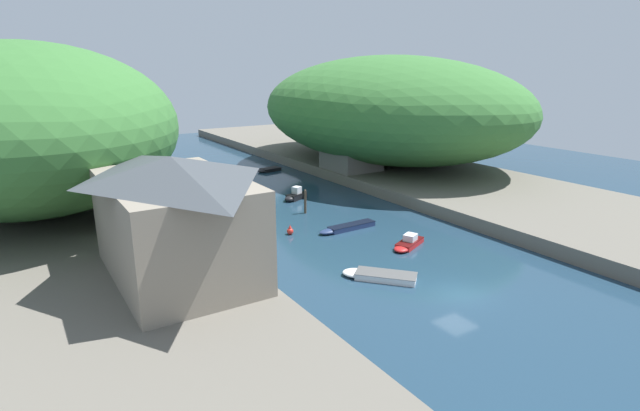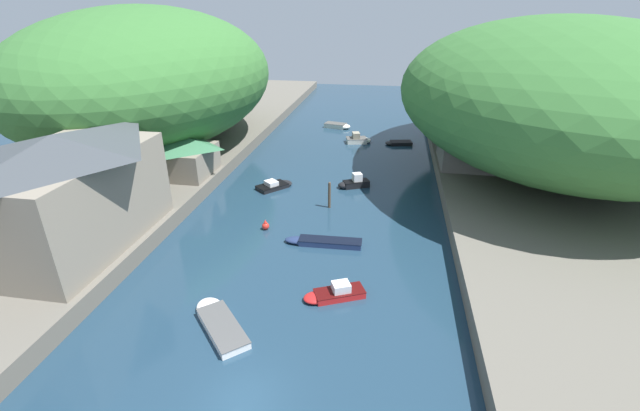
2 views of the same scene
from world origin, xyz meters
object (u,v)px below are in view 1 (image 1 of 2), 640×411
at_px(boat_near_quay, 268,170).
at_px(boat_moored_right, 408,244).
at_px(boat_open_rowboat, 295,196).
at_px(boat_far_upstream, 236,211).
at_px(waterfront_building, 175,216).
at_px(boat_yellow_tender, 191,167).
at_px(channel_buoy_near, 290,231).
at_px(boathouse_shed, 138,196).
at_px(person_on_quay, 240,260).
at_px(boat_small_dinghy, 345,228).
at_px(boat_cabin_cruiser, 377,275).
at_px(boat_navy_launch, 234,172).
at_px(right_bank_cottage, 351,153).

bearing_deg(boat_near_quay, boat_moored_right, 162.07).
bearing_deg(boat_open_rowboat, boat_far_upstream, 75.32).
xyz_separation_m(waterfront_building, boat_near_quay, (24.27, 34.63, -5.53)).
distance_m(boat_yellow_tender, boat_near_quay, 12.23).
bearing_deg(channel_buoy_near, boat_yellow_tender, 86.80).
xyz_separation_m(boathouse_shed, boat_yellow_tender, (13.98, 27.09, -3.35)).
bearing_deg(waterfront_building, person_on_quay, -28.51).
bearing_deg(boat_far_upstream, boat_moored_right, -22.28).
relative_size(boat_small_dinghy, boat_yellow_tender, 1.43).
bearing_deg(boat_open_rowboat, person_on_quay, 116.56).
height_order(boat_moored_right, boat_far_upstream, boat_moored_right).
xyz_separation_m(waterfront_building, person_on_quay, (3.76, -2.04, -3.38)).
relative_size(boat_small_dinghy, boat_moored_right, 1.47).
bearing_deg(boathouse_shed, boat_near_quay, 39.53).
bearing_deg(boat_cabin_cruiser, channel_buoy_near, 51.26).
xyz_separation_m(boat_yellow_tender, boat_near_quay, (9.49, -7.72, -0.12)).
relative_size(boat_small_dinghy, boat_near_quay, 1.62).
distance_m(boathouse_shed, boat_far_upstream, 10.97).
xyz_separation_m(boat_small_dinghy, boat_near_quay, (6.23, 29.53, -0.02)).
relative_size(boathouse_shed, boat_small_dinghy, 1.19).
relative_size(boat_far_upstream, channel_buoy_near, 4.42).
height_order(waterfront_building, boat_open_rowboat, waterfront_building).
bearing_deg(channel_buoy_near, person_on_quay, -135.27).
xyz_separation_m(boat_yellow_tender, boat_moored_right, (5.28, -44.13, -0.02)).
relative_size(boat_cabin_cruiser, boat_near_quay, 1.36).
relative_size(boat_navy_launch, boat_open_rowboat, 1.06).
height_order(boathouse_shed, person_on_quay, boathouse_shed).
bearing_deg(boat_far_upstream, waterfront_building, -82.79).
height_order(boathouse_shed, boat_yellow_tender, boathouse_shed).
height_order(boat_near_quay, person_on_quay, person_on_quay).
height_order(boat_small_dinghy, boat_open_rowboat, boat_open_rowboat).
height_order(waterfront_building, boat_cabin_cruiser, waterfront_building).
bearing_deg(right_bank_cottage, boathouse_shed, -164.93).
xyz_separation_m(boathouse_shed, person_on_quay, (2.97, -17.30, -1.33)).
distance_m(waterfront_building, boat_far_upstream, 20.53).
height_order(waterfront_building, channel_buoy_near, waterfront_building).
bearing_deg(boat_yellow_tender, boat_open_rowboat, 25.59).
bearing_deg(person_on_quay, boat_far_upstream, -32.29).
relative_size(boat_small_dinghy, boat_open_rowboat, 1.77).
bearing_deg(boat_cabin_cruiser, boat_moored_right, -11.14).
height_order(boat_yellow_tender, person_on_quay, person_on_quay).
xyz_separation_m(boat_cabin_cruiser, boat_yellow_tender, (1.36, 48.03, 0.10)).
relative_size(right_bank_cottage, boat_moored_right, 1.77).
relative_size(boat_navy_launch, channel_buoy_near, 4.06).
bearing_deg(right_bank_cottage, waterfront_building, -143.54).
bearing_deg(boat_far_upstream, person_on_quay, -70.38).
relative_size(boat_cabin_cruiser, person_on_quay, 3.21).
xyz_separation_m(boat_small_dinghy, boat_far_upstream, (-6.87, 11.23, 0.03)).
relative_size(waterfront_building, boat_far_upstream, 3.54).
bearing_deg(boat_near_quay, boat_open_rowboat, 152.81).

